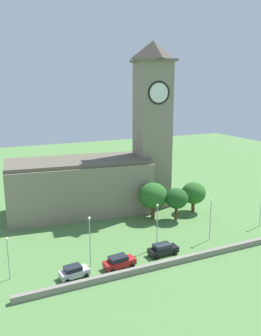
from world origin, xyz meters
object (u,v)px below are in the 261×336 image
Objects in this scene: car_silver at (74,272)px; streetlamp_west_end at (8,251)px; car_red at (119,262)px; streetlamp_east_end at (261,204)px; streetlamp_west_mid at (90,234)px; tree_by_tower at (177,199)px; tree_churchyard at (153,196)px; car_black at (163,249)px; streetlamp_east_mid at (211,213)px; church at (101,168)px; tree_riverside_west at (194,193)px; streetlamp_central at (157,219)px.

car_silver is 9.43m from streetlamp_west_end.
streetlamp_west_end is at bearing 157.87° from car_silver.
streetlamp_east_end reaches higher than car_red.
streetlamp_west_mid reaches higher than car_silver.
streetlamp_west_mid is at bearing -153.71° from tree_by_tower.
streetlamp_west_mid is 21.77m from tree_churchyard.
streetlamp_west_mid is at bearing 173.66° from car_black.
car_black is 12.33m from streetlamp_west_mid.
car_silver is 25.02m from streetlamp_east_mid.
car_silver is at bearing -147.34° from streetlamp_west_mid.
tree_by_tower is at bearing 26.29° from streetlamp_west_mid.
streetlamp_east_mid is at bearing -2.20° from streetlamp_west_end.
streetlamp_east_mid is (11.67, -22.31, -4.31)m from church.
car_red is 5.97m from streetlamp_west_mid.
tree_churchyard is (5.88, 14.34, 3.86)m from car_black.
car_black is at bearing 2.64° from car_silver.
tree_riverside_west is at bearing -28.89° from church.
streetlamp_central is 22.16m from streetlamp_east_end.
tree_by_tower is (-0.27, 10.41, -0.45)m from streetlamp_east_mid.
car_black is at bearing -6.65° from streetlamp_west_end.
streetlamp_west_end is 33.78m from tree_by_tower.
car_silver is at bearing -143.73° from tree_churchyard.
streetlamp_central is 1.19× the size of tree_riverside_west.
car_silver is 5.57m from streetlamp_west_mid.
streetlamp_east_mid reaches higher than car_silver.
tree_churchyard is at bearing 107.81° from streetlamp_east_mid.
car_black is 21.28m from tree_riverside_west.
streetlamp_central is at bearing 6.32° from streetlamp_west_mid.
streetlamp_west_mid reaches higher than tree_by_tower.
church is 7.24× the size of car_red.
streetlamp_west_mid is at bearing -179.71° from streetlamp_east_mid.
streetlamp_west_end is (-21.11, -21.05, -4.95)m from church.
church is 7.37× the size of car_black.
tree_by_tower is at bearing 91.49° from streetlamp_east_mid.
streetlamp_west_mid reaches higher than car_black.
streetlamp_east_mid is at bearing -112.88° from tree_riverside_west.
streetlamp_west_mid is 1.20× the size of tree_by_tower.
streetlamp_east_mid is 13.60m from tree_churchyard.
church is 25.55m from streetlamp_east_mid.
church is 4.66× the size of streetlamp_central.
streetlamp_central is (23.07, -0.05, 0.78)m from streetlamp_west_end.
car_black reaches higher than car_silver.
tree_churchyard is at bearing 47.88° from car_red.
streetlamp_west_mid is 23.77m from tree_by_tower.
streetlamp_east_mid reaches higher than streetlamp_west_end.
church is at bearing 93.94° from car_black.
church reaches higher than car_silver.
streetlamp_central reaches higher than car_black.
car_red is 18.40m from streetlamp_east_mid.
streetlamp_east_end is at bearing -35.66° from tree_churchyard.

